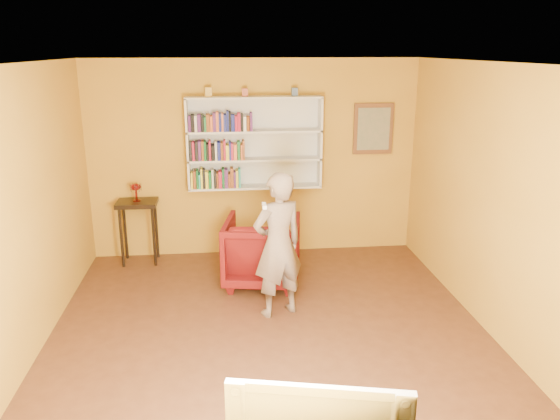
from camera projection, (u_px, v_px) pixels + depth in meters
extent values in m
cube|color=#462716|center=(271.00, 344.00, 5.54)|extent=(5.30, 5.80, 0.12)
cube|color=#B28021|center=(254.00, 159.00, 7.53)|extent=(5.30, 0.04, 2.70)
cube|color=#B28021|center=(314.00, 356.00, 2.73)|extent=(5.30, 0.04, 2.70)
cube|color=#B28021|center=(19.00, 219.00, 4.91)|extent=(0.04, 5.80, 2.70)
cube|color=#B28021|center=(500.00, 204.00, 5.36)|extent=(0.04, 5.80, 2.70)
cube|color=white|center=(269.00, 60.00, 4.74)|extent=(5.30, 5.80, 0.06)
cube|color=silver|center=(254.00, 141.00, 7.42)|extent=(1.80, 0.03, 1.20)
cube|color=silver|center=(188.00, 144.00, 7.21)|extent=(0.03, 0.28, 1.20)
cube|color=silver|center=(320.00, 142.00, 7.39)|extent=(0.03, 0.28, 1.20)
cube|color=silver|center=(255.00, 186.00, 7.47)|extent=(1.80, 0.28, 0.03)
cube|color=silver|center=(255.00, 159.00, 7.36)|extent=(1.80, 0.28, 0.03)
cube|color=silver|center=(254.00, 131.00, 7.25)|extent=(1.80, 0.28, 0.03)
cube|color=silver|center=(254.00, 97.00, 7.13)|extent=(1.80, 0.28, 0.03)
cube|color=yellow|center=(192.00, 180.00, 7.30)|extent=(0.02, 0.16, 0.22)
cube|color=brown|center=(195.00, 179.00, 7.32)|extent=(0.03, 0.19, 0.24)
cube|color=#16632A|center=(198.00, 179.00, 7.30)|extent=(0.02, 0.15, 0.25)
cube|color=teal|center=(200.00, 181.00, 7.33)|extent=(0.03, 0.19, 0.19)
cube|color=yellow|center=(202.00, 178.00, 7.32)|extent=(0.02, 0.19, 0.27)
cube|color=black|center=(204.00, 178.00, 7.31)|extent=(0.03, 0.16, 0.26)
cube|color=yellow|center=(207.00, 179.00, 7.31)|extent=(0.04, 0.14, 0.23)
cube|color=#16632A|center=(210.00, 180.00, 7.32)|extent=(0.03, 0.15, 0.22)
cube|color=silver|center=(213.00, 178.00, 7.33)|extent=(0.03, 0.18, 0.25)
cube|color=black|center=(215.00, 179.00, 7.34)|extent=(0.03, 0.18, 0.22)
cube|color=brown|center=(218.00, 180.00, 7.34)|extent=(0.02, 0.16, 0.21)
cube|color=#B91C3E|center=(220.00, 179.00, 7.33)|extent=(0.04, 0.14, 0.23)
cube|color=#16632A|center=(223.00, 178.00, 7.34)|extent=(0.03, 0.16, 0.26)
cube|color=#522266|center=(226.00, 178.00, 7.35)|extent=(0.04, 0.16, 0.25)
cube|color=brown|center=(229.00, 180.00, 7.37)|extent=(0.03, 0.19, 0.19)
cube|color=brown|center=(232.00, 177.00, 7.35)|extent=(0.04, 0.15, 0.27)
cube|color=#522266|center=(235.00, 179.00, 7.36)|extent=(0.03, 0.15, 0.22)
cube|color=yellow|center=(237.00, 178.00, 7.37)|extent=(0.03, 0.18, 0.24)
cube|color=teal|center=(240.00, 178.00, 7.36)|extent=(0.03, 0.15, 0.26)
cube|color=black|center=(191.00, 151.00, 7.19)|extent=(0.03, 0.15, 0.25)
cube|color=#B91C3E|center=(194.00, 151.00, 7.19)|extent=(0.03, 0.15, 0.25)
cube|color=black|center=(197.00, 151.00, 7.19)|extent=(0.04, 0.15, 0.26)
cube|color=#522266|center=(200.00, 150.00, 7.21)|extent=(0.04, 0.18, 0.26)
cube|color=brown|center=(203.00, 150.00, 7.22)|extent=(0.03, 0.18, 0.26)
cube|color=#16632A|center=(205.00, 150.00, 7.21)|extent=(0.03, 0.17, 0.25)
cube|color=black|center=(208.00, 152.00, 7.23)|extent=(0.03, 0.18, 0.22)
cube|color=#B91C3E|center=(210.00, 150.00, 7.22)|extent=(0.02, 0.18, 0.26)
cube|color=black|center=(213.00, 152.00, 7.23)|extent=(0.04, 0.18, 0.20)
cube|color=silver|center=(216.00, 150.00, 7.23)|extent=(0.03, 0.18, 0.25)
cube|color=navy|center=(219.00, 151.00, 7.24)|extent=(0.04, 0.19, 0.24)
cube|color=brown|center=(222.00, 151.00, 7.24)|extent=(0.03, 0.17, 0.24)
cube|color=#B91C3E|center=(225.00, 150.00, 7.23)|extent=(0.03, 0.15, 0.27)
cube|color=yellow|center=(227.00, 152.00, 7.25)|extent=(0.04, 0.16, 0.20)
cube|color=navy|center=(230.00, 150.00, 7.24)|extent=(0.02, 0.15, 0.24)
cube|color=#B91C3E|center=(232.00, 151.00, 7.24)|extent=(0.03, 0.14, 0.22)
cube|color=#D75F2B|center=(235.00, 151.00, 7.27)|extent=(0.04, 0.19, 0.21)
cube|color=#16632A|center=(239.00, 150.00, 7.27)|extent=(0.04, 0.18, 0.24)
cube|color=#D75F2B|center=(241.00, 152.00, 7.25)|extent=(0.02, 0.14, 0.21)
cube|color=brown|center=(243.00, 150.00, 7.26)|extent=(0.03, 0.17, 0.26)
cube|color=#522266|center=(190.00, 124.00, 7.08)|extent=(0.03, 0.14, 0.21)
cube|color=black|center=(193.00, 123.00, 7.08)|extent=(0.04, 0.15, 0.22)
cube|color=silver|center=(196.00, 123.00, 7.11)|extent=(0.03, 0.18, 0.21)
cube|color=#522266|center=(199.00, 123.00, 7.11)|extent=(0.04, 0.18, 0.22)
cube|color=black|center=(203.00, 123.00, 7.10)|extent=(0.03, 0.16, 0.22)
cube|color=#16632A|center=(205.00, 124.00, 7.12)|extent=(0.03, 0.18, 0.19)
cube|color=brown|center=(208.00, 123.00, 7.11)|extent=(0.04, 0.17, 0.23)
cube|color=#D75F2B|center=(211.00, 123.00, 7.13)|extent=(0.03, 0.19, 0.20)
cube|color=#522266|center=(214.00, 122.00, 7.12)|extent=(0.04, 0.16, 0.24)
cube|color=#D75F2B|center=(217.00, 121.00, 7.12)|extent=(0.03, 0.17, 0.25)
cube|color=navy|center=(220.00, 122.00, 7.12)|extent=(0.03, 0.14, 0.24)
cube|color=#D75F2B|center=(222.00, 122.00, 7.13)|extent=(0.02, 0.16, 0.23)
cube|color=navy|center=(225.00, 123.00, 7.14)|extent=(0.03, 0.17, 0.22)
cube|color=navy|center=(228.00, 121.00, 7.14)|extent=(0.03, 0.18, 0.27)
cube|color=black|center=(230.00, 121.00, 7.15)|extent=(0.02, 0.18, 0.25)
cube|color=navy|center=(233.00, 123.00, 7.14)|extent=(0.04, 0.15, 0.21)
cube|color=#B91C3E|center=(236.00, 123.00, 7.16)|extent=(0.03, 0.18, 0.20)
cube|color=#B91C3E|center=(239.00, 122.00, 7.15)|extent=(0.04, 0.17, 0.23)
cube|color=black|center=(242.00, 122.00, 7.15)|extent=(0.03, 0.14, 0.23)
cube|color=silver|center=(245.00, 123.00, 7.16)|extent=(0.04, 0.16, 0.19)
cube|color=brown|center=(248.00, 123.00, 7.16)|extent=(0.03, 0.15, 0.19)
cube|color=#522266|center=(251.00, 122.00, 7.16)|extent=(0.03, 0.15, 0.24)
cube|color=gold|center=(209.00, 92.00, 7.05)|extent=(0.09, 0.09, 0.12)
cube|color=#A94B38|center=(245.00, 92.00, 7.10)|extent=(0.08, 0.08, 0.10)
cube|color=#495B7A|center=(295.00, 92.00, 7.16)|extent=(0.08, 0.08, 0.11)
cube|color=brown|center=(373.00, 129.00, 7.53)|extent=(0.55, 0.04, 0.70)
cube|color=gray|center=(374.00, 129.00, 7.51)|extent=(0.45, 0.02, 0.58)
cylinder|color=black|center=(121.00, 238.00, 7.22)|extent=(0.04, 0.04, 0.81)
cylinder|color=black|center=(154.00, 237.00, 7.26)|extent=(0.04, 0.04, 0.81)
cylinder|color=black|center=(125.00, 231.00, 7.51)|extent=(0.04, 0.04, 0.81)
cylinder|color=black|center=(156.00, 230.00, 7.56)|extent=(0.04, 0.04, 0.81)
cube|color=black|center=(137.00, 203.00, 7.26)|extent=(0.53, 0.40, 0.06)
cylinder|color=maroon|center=(137.00, 200.00, 7.25)|extent=(0.10, 0.10, 0.02)
cylinder|color=maroon|center=(136.00, 195.00, 7.23)|extent=(0.03, 0.03, 0.13)
ellipsoid|color=maroon|center=(136.00, 187.00, 7.20)|extent=(0.14, 0.14, 0.09)
cylinder|color=beige|center=(141.00, 187.00, 7.21)|extent=(0.01, 0.01, 0.10)
cylinder|color=beige|center=(140.00, 186.00, 7.25)|extent=(0.01, 0.01, 0.10)
cylinder|color=beige|center=(136.00, 186.00, 7.27)|extent=(0.01, 0.01, 0.10)
cylinder|color=beige|center=(132.00, 187.00, 7.24)|extent=(0.01, 0.01, 0.10)
cylinder|color=beige|center=(130.00, 187.00, 7.19)|extent=(0.01, 0.01, 0.10)
cylinder|color=beige|center=(131.00, 188.00, 7.15)|extent=(0.01, 0.01, 0.10)
cylinder|color=beige|center=(135.00, 189.00, 7.14)|extent=(0.01, 0.01, 0.10)
cylinder|color=beige|center=(139.00, 188.00, 7.16)|extent=(0.01, 0.01, 0.10)
imported|color=#4A0509|center=(262.00, 251.00, 6.73)|extent=(1.04, 1.06, 0.84)
imported|color=#705E52|center=(278.00, 245.00, 5.83)|extent=(0.69, 0.59, 1.60)
cube|color=white|center=(264.00, 206.00, 5.41)|extent=(0.04, 0.15, 0.04)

